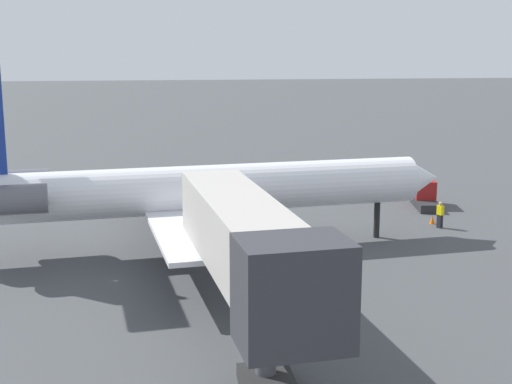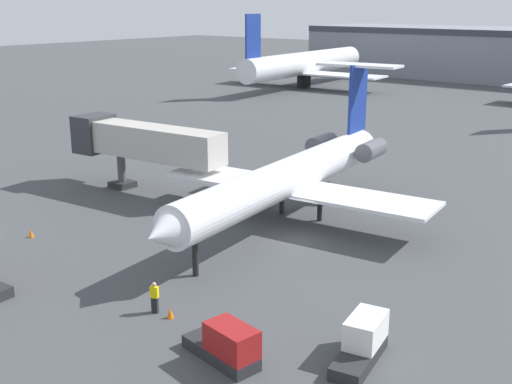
# 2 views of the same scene
# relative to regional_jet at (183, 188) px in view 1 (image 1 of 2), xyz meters

# --- Properties ---
(ground_plane) EXTENTS (400.00, 400.00, 0.10)m
(ground_plane) POSITION_rel_regional_jet_xyz_m (2.02, -3.12, -3.65)
(ground_plane) COLOR #424447
(regional_jet) EXTENTS (21.05, 29.59, 10.47)m
(regional_jet) POSITION_rel_regional_jet_xyz_m (0.00, 0.00, 0.00)
(regional_jet) COLOR white
(regional_jet) RESTS_ON ground_plane
(jet_bridge) EXTENTS (14.77, 4.32, 5.99)m
(jet_bridge) POSITION_rel_regional_jet_xyz_m (-14.66, -1.79, 0.70)
(jet_bridge) COLOR #B7B2A8
(jet_bridge) RESTS_ON ground_plane
(ground_crew_marshaller) EXTENTS (0.47, 0.41, 1.69)m
(ground_crew_marshaller) POSITION_rel_regional_jet_xyz_m (2.92, -16.26, -2.74)
(ground_crew_marshaller) COLOR black
(ground_crew_marshaller) RESTS_ON ground_plane
(baggage_tug_trailing) EXTENTS (4.18, 2.05, 1.90)m
(baggage_tug_trailing) POSITION_rel_regional_jet_xyz_m (8.96, -17.55, -2.76)
(baggage_tug_trailing) COLOR #262628
(baggage_tug_trailing) RESTS_ON ground_plane
(baggage_tug_spare) EXTENTS (2.11, 4.19, 1.90)m
(baggage_tug_spare) POSITION_rel_regional_jet_xyz_m (13.45, -13.48, -2.76)
(baggage_tug_spare) COLOR #262628
(baggage_tug_spare) RESTS_ON ground_plane
(traffic_cone_mid) EXTENTS (0.36, 0.36, 0.55)m
(traffic_cone_mid) POSITION_rel_regional_jet_xyz_m (3.97, -16.20, -3.32)
(traffic_cone_mid) COLOR orange
(traffic_cone_mid) RESTS_ON ground_plane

